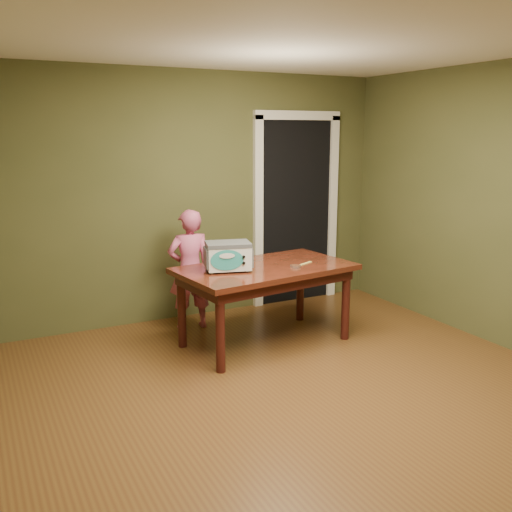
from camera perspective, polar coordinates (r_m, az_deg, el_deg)
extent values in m
plane|color=brown|center=(4.28, 6.05, -15.17)|extent=(5.00, 5.00, 0.00)
cube|color=#4C4D29|center=(6.08, -6.67, 5.90)|extent=(4.50, 0.02, 2.60)
cube|color=white|center=(3.85, 6.99, 21.63)|extent=(4.50, 5.00, 0.02)
cube|color=black|center=(6.93, 2.65, 4.67)|extent=(0.90, 0.60, 2.10)
cube|color=black|center=(6.66, 4.00, 4.34)|extent=(0.90, 0.02, 2.10)
cube|color=white|center=(6.40, 0.22, 4.06)|extent=(0.10, 0.06, 2.20)
cube|color=white|center=(6.92, 7.63, 4.56)|extent=(0.10, 0.06, 2.20)
cube|color=white|center=(6.58, 4.21, 13.85)|extent=(1.10, 0.06, 0.10)
cube|color=#36160C|center=(5.30, 0.94, -1.29)|extent=(1.70, 1.09, 0.05)
cube|color=#36110D|center=(5.31, 0.94, -2.07)|extent=(1.56, 0.96, 0.10)
cylinder|color=#36110D|center=(4.76, -3.60, -7.62)|extent=(0.08, 0.08, 0.70)
cylinder|color=#36110D|center=(5.34, -7.44, -5.45)|extent=(0.08, 0.08, 0.70)
cylinder|color=#36110D|center=(5.56, 8.96, -4.78)|extent=(0.08, 0.08, 0.70)
cylinder|color=#36110D|center=(6.07, 4.45, -3.21)|extent=(0.08, 0.08, 0.70)
cylinder|color=#4C4F54|center=(5.02, -4.39, -1.71)|extent=(0.03, 0.03, 0.02)
cylinder|color=#4C4F54|center=(5.22, -4.70, -1.16)|extent=(0.03, 0.03, 0.02)
cylinder|color=#4C4F54|center=(5.07, -0.83, -1.53)|extent=(0.03, 0.03, 0.02)
cylinder|color=#4C4F54|center=(5.27, -1.27, -1.00)|extent=(0.03, 0.03, 0.02)
cube|color=white|center=(5.11, -2.81, -0.07)|extent=(0.44, 0.36, 0.22)
cube|color=#4C4F54|center=(5.09, -2.82, 1.20)|extent=(0.45, 0.37, 0.03)
cube|color=#4C4F54|center=(5.09, -5.04, -0.17)|extent=(0.08, 0.24, 0.17)
cube|color=#4C4F54|center=(5.15, -0.60, 0.03)|extent=(0.08, 0.24, 0.17)
ellipsoid|color=teal|center=(4.97, -2.92, -0.43)|extent=(0.28, 0.08, 0.18)
cylinder|color=black|center=(4.99, -1.24, -0.09)|extent=(0.03, 0.02, 0.03)
cylinder|color=black|center=(5.00, -1.24, -0.71)|extent=(0.02, 0.02, 0.02)
cylinder|color=silver|center=(5.25, 3.98, -1.05)|extent=(0.10, 0.10, 0.02)
cylinder|color=#442916|center=(5.25, 3.98, -0.98)|extent=(0.09, 0.09, 0.01)
cube|color=#D0C25A|center=(5.41, 5.00, -0.73)|extent=(0.17, 0.10, 0.01)
imported|color=#C8527C|center=(5.78, -6.64, -1.35)|extent=(0.47, 0.34, 1.22)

